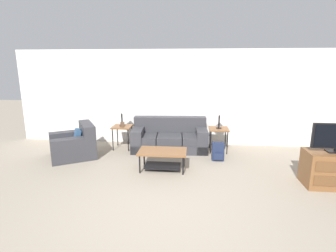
{
  "coord_description": "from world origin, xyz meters",
  "views": [
    {
      "loc": [
        0.44,
        -3.47,
        2.2
      ],
      "look_at": [
        -0.15,
        2.44,
        0.8
      ],
      "focal_mm": 28.0,
      "sensor_mm": 36.0,
      "label": 1
    }
  ],
  "objects": [
    {
      "name": "coffee_table",
      "position": [
        -0.2,
        1.76,
        0.31
      ],
      "size": [
        1.01,
        0.61,
        0.42
      ],
      "color": "brown",
      "rests_on": "ground_plane"
    },
    {
      "name": "couch",
      "position": [
        -0.17,
        3.16,
        0.29
      ],
      "size": [
        1.99,
        1.05,
        0.82
      ],
      "color": "#38383D",
      "rests_on": "ground_plane"
    },
    {
      "name": "table_lamp_right",
      "position": [
        1.09,
        3.1,
        1.08
      ],
      "size": [
        0.32,
        0.32,
        0.59
      ],
      "color": "black",
      "rests_on": "side_table_right"
    },
    {
      "name": "picture_frame",
      "position": [
        -1.4,
        3.03,
        0.68
      ],
      "size": [
        0.1,
        0.04,
        0.13
      ],
      "color": "#4C3828",
      "rests_on": "side_table_left"
    },
    {
      "name": "armchair",
      "position": [
        -2.42,
        2.36,
        0.29
      ],
      "size": [
        1.35,
        1.34,
        0.8
      ],
      "color": "#38383D",
      "rests_on": "ground_plane"
    },
    {
      "name": "side_table_left",
      "position": [
        -1.43,
        3.1,
        0.54
      ],
      "size": [
        0.49,
        0.51,
        0.61
      ],
      "color": "brown",
      "rests_on": "ground_plane"
    },
    {
      "name": "wall_back",
      "position": [
        0.0,
        3.73,
        1.3
      ],
      "size": [
        9.16,
        0.06,
        2.6
      ],
      "color": "white",
      "rests_on": "ground_plane"
    },
    {
      "name": "tv_console",
      "position": [
        3.0,
        1.29,
        0.33
      ],
      "size": [
        1.0,
        0.56,
        0.66
      ],
      "color": "brown",
      "rests_on": "ground_plane"
    },
    {
      "name": "table_lamp_left",
      "position": [
        -1.43,
        3.1,
        1.08
      ],
      "size": [
        0.32,
        0.32,
        0.59
      ],
      "color": "black",
      "rests_on": "side_table_left"
    },
    {
      "name": "backpack",
      "position": [
        1.03,
        2.45,
        0.2
      ],
      "size": [
        0.28,
        0.27,
        0.42
      ],
      "color": "#1E2847",
      "rests_on": "ground_plane"
    },
    {
      "name": "side_table_right",
      "position": [
        1.09,
        3.1,
        0.54
      ],
      "size": [
        0.49,
        0.51,
        0.61
      ],
      "color": "brown",
      "rests_on": "ground_plane"
    },
    {
      "name": "ground_plane",
      "position": [
        0.0,
        0.0,
        0.0
      ],
      "size": [
        24.0,
        24.0,
        0.0
      ],
      "primitive_type": "plane",
      "color": "gray"
    }
  ]
}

